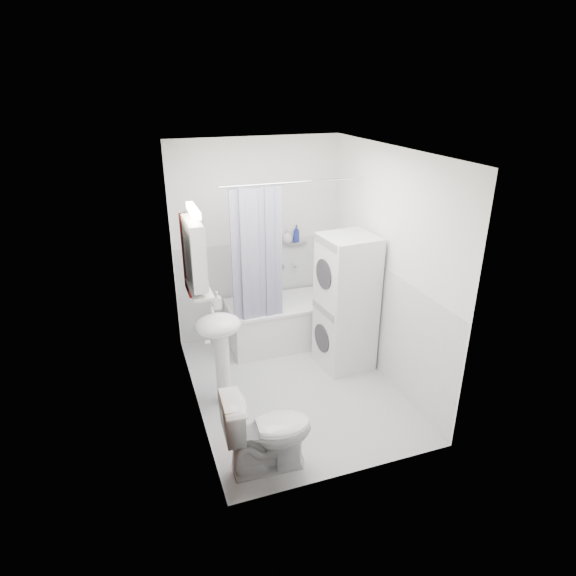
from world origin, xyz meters
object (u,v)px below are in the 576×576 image
object	(u,v)px
sink	(220,339)
toilet	(268,431)
bathtub	(287,320)
washer_dryer	(346,303)

from	to	relation	value
sink	toilet	bearing A→B (deg)	-80.66
bathtub	toilet	world-z (taller)	toilet
washer_dryer	toilet	bearing A→B (deg)	-140.06
sink	washer_dryer	bearing A→B (deg)	9.70
sink	toilet	world-z (taller)	sink
bathtub	sink	distance (m)	1.41
bathtub	washer_dryer	world-z (taller)	washer_dryer
bathtub	toilet	size ratio (longest dim) A/B	1.94
sink	toilet	size ratio (longest dim) A/B	1.43
sink	washer_dryer	world-z (taller)	washer_dryer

